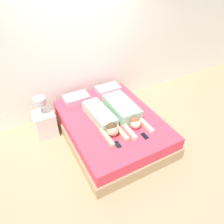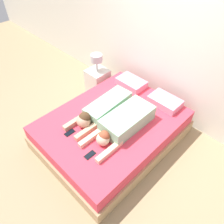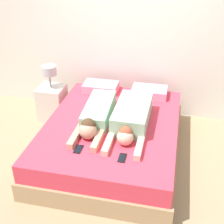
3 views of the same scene
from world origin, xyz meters
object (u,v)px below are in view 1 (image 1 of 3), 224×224
bed (112,128)px  person_right (124,110)px  pillow_head_right (108,89)px  cell_phone_right (145,136)px  person_left (103,119)px  nightstand (45,122)px  pillow_head_left (76,98)px  cell_phone_left (118,144)px

bed → person_right: (0.24, -0.01, 0.34)m
pillow_head_right → bed: bearing=-113.1°
cell_phone_right → person_left: bearing=125.5°
person_right → pillow_head_right: bearing=81.9°
person_right → nightstand: 1.51m
pillow_head_left → pillow_head_right: size_ratio=1.00×
bed → person_left: 0.38m
cell_phone_right → cell_phone_left: bearing=174.7°
bed → pillow_head_right: (0.36, 0.84, 0.29)m
bed → pillow_head_left: 0.96m
bed → cell_phone_right: (0.26, -0.66, 0.24)m
bed → pillow_head_right: pillow_head_right is taller
person_right → nightstand: (-1.31, 0.69, -0.27)m
pillow_head_left → person_left: person_left is taller
pillow_head_left → cell_phone_left: size_ratio=3.27×
nightstand → cell_phone_right: bearing=-45.2°
pillow_head_right → person_right: size_ratio=0.43×
cell_phone_left → nightstand: size_ratio=0.18×
cell_phone_right → pillow_head_right: bearing=86.1°
cell_phone_right → nightstand: (-1.33, 1.34, -0.17)m
pillow_head_right → nightstand: (-1.43, -0.16, -0.22)m
person_right → person_left: bearing=-177.0°
bed → cell_phone_left: cell_phone_left is taller
bed → nightstand: size_ratio=2.51×
bed → nightstand: nightstand is taller
pillow_head_left → cell_phone_left: pillow_head_left is taller
pillow_head_right → cell_phone_right: 1.50m
cell_phone_left → cell_phone_right: (0.49, -0.04, 0.00)m
bed → pillow_head_right: bearing=66.9°
pillow_head_right → person_right: 0.86m
nightstand → pillow_head_right: bearing=6.3°
cell_phone_left → nightstand: (-0.84, 1.29, -0.17)m
bed → pillow_head_left: size_ratio=4.27×
pillow_head_left → person_right: (0.60, -0.85, 0.05)m
bed → pillow_head_right: size_ratio=4.27×
bed → cell_phone_left: 0.70m
bed → cell_phone_left: (-0.23, -0.61, 0.24)m
person_left → cell_phone_left: (-0.04, -0.58, -0.09)m
pillow_head_right → cell_phone_left: size_ratio=3.27×
cell_phone_left → nightstand: nightstand is taller
person_right → cell_phone_left: 0.77m
pillow_head_left → person_right: 1.04m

